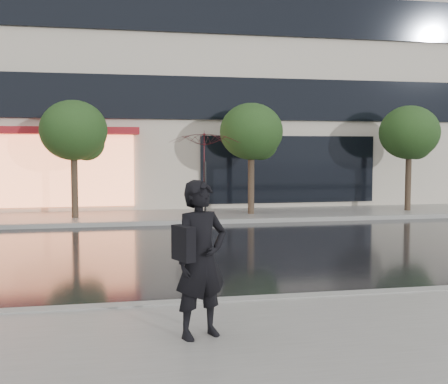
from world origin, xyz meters
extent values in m
plane|color=black|center=(0.00, 0.00, 0.00)|extent=(120.00, 120.00, 0.00)
cube|color=slate|center=(0.00, -3.25, 0.06)|extent=(60.00, 4.50, 0.12)
cube|color=slate|center=(0.00, 10.25, 0.06)|extent=(60.00, 3.50, 0.12)
cube|color=gray|center=(0.00, -1.00, 0.07)|extent=(60.00, 0.25, 0.14)
cube|color=gray|center=(0.00, 8.50, 0.07)|extent=(60.00, 0.25, 0.14)
cube|color=#B3AA97|center=(0.00, 18.00, 9.00)|extent=(30.00, 12.00, 18.00)
cube|color=black|center=(0.00, 11.94, 4.30)|extent=(28.00, 0.12, 1.60)
cube|color=black|center=(0.00, 11.94, 7.50)|extent=(28.00, 0.12, 1.60)
cube|color=#FF8C59|center=(-4.00, 11.92, 1.60)|extent=(6.00, 0.10, 2.60)
cube|color=maroon|center=(-4.00, 11.59, 3.05)|extent=(6.40, 0.70, 0.25)
cube|color=black|center=(5.00, 11.94, 1.60)|extent=(7.00, 0.10, 2.60)
cylinder|color=#33261C|center=(-3.00, 10.00, 1.10)|extent=(0.22, 0.22, 2.20)
ellipsoid|color=#1B3213|center=(-3.00, 10.00, 3.00)|extent=(2.20, 2.20, 1.98)
sphere|color=#1B3213|center=(-2.60, 10.20, 2.60)|extent=(1.20, 1.20, 1.20)
cylinder|color=#33261C|center=(3.00, 10.00, 1.10)|extent=(0.22, 0.22, 2.20)
ellipsoid|color=#1B3213|center=(3.00, 10.00, 3.00)|extent=(2.20, 2.20, 1.98)
sphere|color=#1B3213|center=(3.40, 10.20, 2.60)|extent=(1.20, 1.20, 1.20)
cylinder|color=#33261C|center=(9.00, 10.00, 1.10)|extent=(0.22, 0.22, 2.20)
ellipsoid|color=#1B3213|center=(9.00, 10.00, 3.00)|extent=(2.20, 2.20, 1.98)
sphere|color=#1B3213|center=(9.40, 10.20, 2.60)|extent=(1.20, 1.20, 1.20)
imported|color=black|center=(-0.71, -2.55, 1.06)|extent=(0.81, 0.68, 1.88)
imported|color=#3C0A0E|center=(-0.65, -2.53, 2.20)|extent=(1.12, 1.13, 0.78)
cylinder|color=black|center=(-0.65, -2.53, 1.75)|extent=(0.02, 0.02, 0.94)
cube|color=black|center=(-0.94, -2.72, 1.29)|extent=(0.25, 0.37, 0.40)
camera|label=1|loc=(-1.71, -9.07, 2.36)|focal=45.00mm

